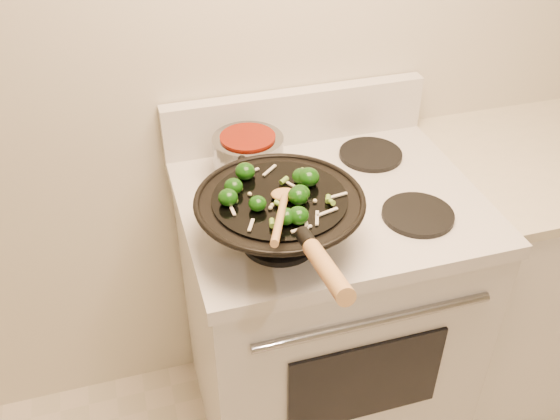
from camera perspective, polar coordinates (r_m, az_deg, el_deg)
name	(u,v)px	position (r m, az deg, el deg)	size (l,w,h in m)	color
stove	(322,315)	(1.94, 3.87, -9.53)	(0.78, 0.67, 1.08)	silver
counter_unit	(531,266)	(2.28, 21.95, -4.79)	(0.77, 0.62, 0.91)	white
wok	(280,217)	(1.43, 0.02, -0.66)	(0.39, 0.65, 0.25)	black
stirfry	(278,192)	(1.39, -0.17, 1.67)	(0.29, 0.27, 0.04)	#0E3808
wooden_spoon	(282,207)	(1.32, 0.22, 0.27)	(0.14, 0.28, 0.09)	#B37F46
saucepan	(248,155)	(1.68, -2.93, 5.07)	(0.19, 0.29, 0.11)	gray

